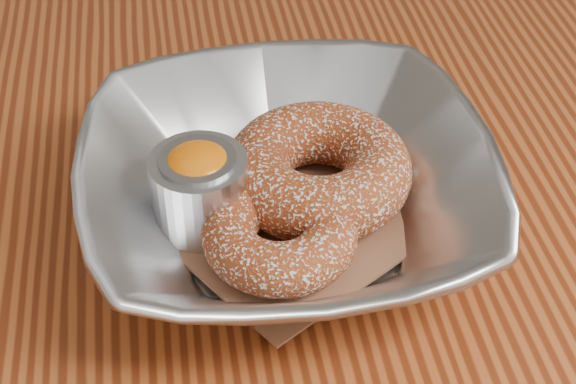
{
  "coord_description": "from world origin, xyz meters",
  "views": [
    {
      "loc": [
        -0.09,
        -0.44,
        1.13
      ],
      "look_at": [
        -0.03,
        -0.05,
        0.78
      ],
      "focal_mm": 55.0,
      "sensor_mm": 36.0,
      "label": 1
    }
  ],
  "objects": [
    {
      "name": "table",
      "position": [
        0.0,
        0.0,
        0.65
      ],
      "size": [
        1.2,
        0.8,
        0.75
      ],
      "color": "brown",
      "rests_on": "ground_plane"
    },
    {
      "name": "parchment",
      "position": [
        -0.03,
        -0.05,
        0.76
      ],
      "size": [
        0.2,
        0.2,
        0.0
      ],
      "primitive_type": "cube",
      "rotation": [
        0.0,
        0.0,
        0.57
      ],
      "color": "brown",
      "rests_on": "table"
    },
    {
      "name": "serving_bowl",
      "position": [
        -0.03,
        -0.05,
        0.78
      ],
      "size": [
        0.25,
        0.25,
        0.06
      ],
      "primitive_type": "imported",
      "color": "#B7BABF",
      "rests_on": "table"
    },
    {
      "name": "donut_back",
      "position": [
        -0.01,
        -0.03,
        0.78
      ],
      "size": [
        0.13,
        0.13,
        0.04
      ],
      "primitive_type": "torus",
      "rotation": [
        0.0,
        0.0,
        -0.14
      ],
      "color": "maroon",
      "rests_on": "parchment"
    },
    {
      "name": "ramekin",
      "position": [
        -0.08,
        -0.04,
        0.79
      ],
      "size": [
        0.06,
        0.06,
        0.06
      ],
      "color": "#B7BABF",
      "rests_on": "table"
    },
    {
      "name": "donut_front",
      "position": [
        -0.04,
        -0.08,
        0.78
      ],
      "size": [
        0.11,
        0.11,
        0.03
      ],
      "primitive_type": "torus",
      "rotation": [
        0.0,
        0.0,
        -0.21
      ],
      "color": "maroon",
      "rests_on": "parchment"
    }
  ]
}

